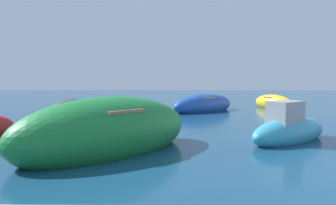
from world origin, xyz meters
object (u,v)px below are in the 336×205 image
at_px(moored_boat_4, 71,110).
at_px(moored_boat_7, 273,103).
at_px(moored_boat_5, 107,132).
at_px(moored_boat_6, 203,105).
at_px(moored_boat_1, 289,130).

height_order(moored_boat_4, moored_boat_7, moored_boat_4).
bearing_deg(moored_boat_5, moored_boat_4, -114.34).
bearing_deg(moored_boat_6, moored_boat_4, 158.57).
bearing_deg(moored_boat_4, moored_boat_6, -63.00).
bearing_deg(moored_boat_6, moored_boat_1, -119.13).
bearing_deg(moored_boat_1, moored_boat_5, 157.08).
distance_m(moored_boat_1, moored_boat_7, 11.39).
xyz_separation_m(moored_boat_1, moored_boat_4, (-8.79, 6.30, -0.03)).
bearing_deg(moored_boat_4, moored_boat_1, -118.52).
bearing_deg(moored_boat_6, moored_boat_7, -15.46).
xyz_separation_m(moored_boat_4, moored_boat_6, (6.89, 2.50, 0.04)).
height_order(moored_boat_5, moored_boat_6, moored_boat_5).
xyz_separation_m(moored_boat_1, moored_boat_5, (-5.47, -1.54, 0.19)).
distance_m(moored_boat_6, moored_boat_7, 5.17).
bearing_deg(moored_boat_5, moored_boat_1, 148.40).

